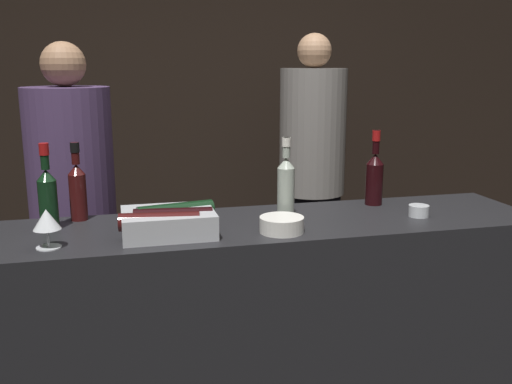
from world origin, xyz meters
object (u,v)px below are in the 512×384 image
Objects in this scene: person_in_hoodie at (312,167)px; red_wine_bottle_burgundy at (48,195)px; white_wine_bottle at (286,185)px; ice_bin_with_bottles at (169,221)px; candle_votive at (419,211)px; red_wine_bottle_black_foil at (78,188)px; red_wine_bottle_tall at (375,175)px; wine_glass at (47,221)px; bowl_white at (282,224)px; person_blond_tee at (73,206)px.

red_wine_bottle_burgundy is at bearing -37.76° from person_in_hoodie.
ice_bin_with_bottles is at bearing -169.46° from white_wine_bottle.
candle_votive is 0.26× the size of red_wine_bottle_black_foil.
candle_votive is 0.25× the size of red_wine_bottle_tall.
ice_bin_with_bottles is at bearing -41.23° from red_wine_bottle_black_foil.
candle_votive is 1.49m from red_wine_bottle_burgundy.
white_wine_bottle is (0.90, 0.15, 0.05)m from wine_glass.
red_wine_bottle_black_foil is at bearing 154.07° from bowl_white.
ice_bin_with_bottles is 0.98m from red_wine_bottle_tall.
red_wine_bottle_tall is (1.36, 0.32, 0.04)m from wine_glass.
red_wine_bottle_black_foil is 0.56m from person_blond_tee.
person_blond_tee is at bearing 157.27° from red_wine_bottle_tall.
person_in_hoodie is 1.05× the size of person_blond_tee.
ice_bin_with_bottles is 1.09× the size of red_wine_bottle_tall.
white_wine_bottle is at bearing 9.63° from wine_glass.
wine_glass is (-0.42, -0.06, 0.04)m from ice_bin_with_bottles.
red_wine_bottle_black_foil is 0.95× the size of red_wine_bottle_tall.
bowl_white is 0.09× the size of person_in_hoodie.
red_wine_bottle_black_foil reaches higher than bowl_white.
white_wine_bottle is at bearing 172.15° from candle_votive.
person_blond_tee is at bearing 140.40° from white_wine_bottle.
ice_bin_with_bottles is 1.15× the size of red_wine_bottle_black_foil.
candle_votive is at bearing 7.65° from bowl_white.
red_wine_bottle_black_foil is at bearing 49.75° from red_wine_bottle_burgundy.
person_blond_tee reaches higher than red_wine_bottle_tall.
wine_glass is at bearing -166.94° from red_wine_bottle_tall.
ice_bin_with_bottles is 0.48m from red_wine_bottle_burgundy.
red_wine_bottle_burgundy is (-0.92, 0.09, -0.01)m from white_wine_bottle.
wine_glass is 0.41× the size of red_wine_bottle_burgundy.
white_wine_bottle reaches higher than candle_votive.
white_wine_bottle is (0.82, -0.21, 0.01)m from red_wine_bottle_black_foil.
red_wine_bottle_tall is (1.28, -0.04, 0.00)m from red_wine_bottle_black_foil.
bowl_white is 0.63m from candle_votive.
red_wine_bottle_tall reaches higher than red_wine_bottle_black_foil.
person_blond_tee reaches higher than red_wine_bottle_burgundy.
red_wine_bottle_burgundy is (-0.02, 0.24, 0.04)m from wine_glass.
white_wine_bottle reaches higher than bowl_white.
red_wine_bottle_tall is 1.01× the size of red_wine_bottle_burgundy.
red_wine_bottle_black_foil is at bearing 76.88° from wine_glass.
red_wine_bottle_black_foil is (-0.34, 0.29, 0.08)m from ice_bin_with_bottles.
bowl_white is 0.84m from wine_glass.
wine_glass is 0.24m from red_wine_bottle_burgundy.
wine_glass is 1.46m from candle_votive.
white_wine_bottle is (-0.46, -0.16, 0.01)m from red_wine_bottle_tall.
red_wine_bottle_burgundy reaches higher than ice_bin_with_bottles.
white_wine_bottle is at bearing -14.16° from red_wine_bottle_black_foil.
person_in_hoodie is at bearing 66.14° from white_wine_bottle.
red_wine_bottle_burgundy reaches higher than red_wine_bottle_black_foil.
bowl_white is 0.50× the size of red_wine_bottle_tall.
person_blond_tee is (0.02, 0.88, -0.16)m from wine_glass.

